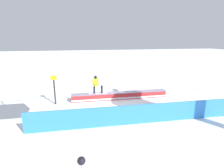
% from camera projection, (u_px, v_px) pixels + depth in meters
% --- Properties ---
extents(ground_plane, '(120.00, 120.00, 0.00)m').
position_uv_depth(ground_plane, '(120.00, 99.00, 13.63)').
color(ground_plane, white).
extents(grind_box, '(7.39, 0.82, 0.54)m').
position_uv_depth(grind_box, '(120.00, 96.00, 13.57)').
color(grind_box, red).
rests_on(grind_box, ground_plane).
extents(snowboarder, '(1.42, 0.42, 1.36)m').
position_uv_depth(snowboarder, '(96.00, 84.00, 12.99)').
color(snowboarder, silver).
rests_on(snowboarder, grind_box).
extents(safety_fence, '(11.90, 0.44, 1.11)m').
position_uv_depth(safety_fence, '(140.00, 114.00, 9.52)').
color(safety_fence, '#3180E0').
rests_on(safety_fence, ground_plane).
extents(trail_marker, '(0.40, 0.10, 2.08)m').
position_uv_depth(trail_marker, '(54.00, 89.00, 12.26)').
color(trail_marker, '#262628').
rests_on(trail_marker, ground_plane).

